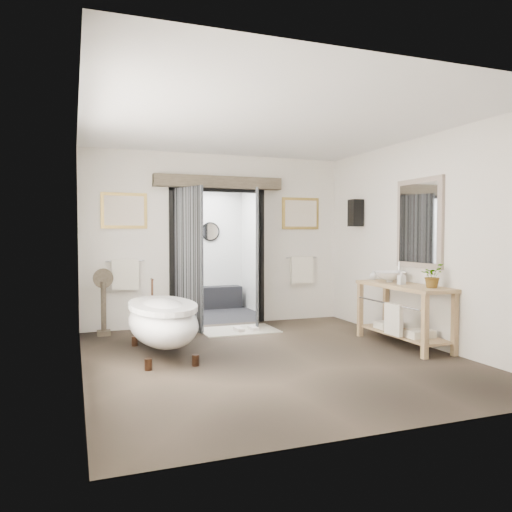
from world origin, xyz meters
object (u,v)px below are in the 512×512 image
Objects in this scene: clawfoot_tub at (162,320)px; vanity at (402,309)px; basin at (390,277)px; rug at (239,330)px.

clawfoot_tub is 3.27m from vanity.
basin is at bearing -4.55° from clawfoot_tub.
vanity is 0.54m from basin.
rug is (1.42, 1.20, -0.44)m from clawfoot_tub.
rug is 2.51m from basin.
clawfoot_tub is 1.91m from rug.
rug is at bearing 40.21° from clawfoot_tub.
basin reaches higher than rug.
clawfoot_tub reaches higher than rug.
clawfoot_tub is 4.08× the size of basin.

